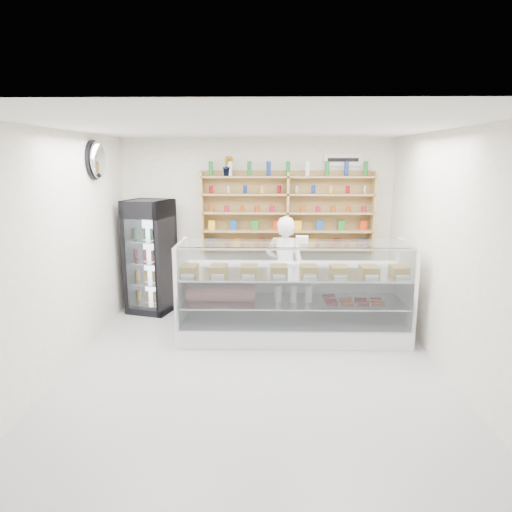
{
  "coord_description": "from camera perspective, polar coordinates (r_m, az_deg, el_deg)",
  "views": [
    {
      "loc": [
        0.12,
        -5.14,
        2.47
      ],
      "look_at": [
        0.01,
        0.9,
        1.18
      ],
      "focal_mm": 32.0,
      "sensor_mm": 36.0,
      "label": 1
    }
  ],
  "objects": [
    {
      "name": "display_counter",
      "position": [
        6.43,
        4.6,
        -7.0
      ],
      "size": [
        3.13,
        0.94,
        1.36
      ],
      "color": "white",
      "rests_on": "floor"
    },
    {
      "name": "wall_sign",
      "position": [
        7.72,
        10.83,
        11.73
      ],
      "size": [
        0.62,
        0.03,
        0.2
      ],
      "primitive_type": "cube",
      "color": "white",
      "rests_on": "back_wall"
    },
    {
      "name": "drinks_cooler",
      "position": [
        7.58,
        -13.06,
        -0.03
      ],
      "size": [
        0.81,
        0.8,
        1.83
      ],
      "rotation": [
        0.0,
        0.0,
        -0.28
      ],
      "color": "black",
      "rests_on": "floor"
    },
    {
      "name": "room",
      "position": [
        5.25,
        -0.29,
        0.35
      ],
      "size": [
        5.0,
        5.0,
        5.0
      ],
      "color": "#A7A8AC",
      "rests_on": "ground"
    },
    {
      "name": "potted_plant",
      "position": [
        7.51,
        -3.54,
        11.18
      ],
      "size": [
        0.2,
        0.18,
        0.32
      ],
      "primitive_type": "imported",
      "rotation": [
        0.0,
        0.0,
        -0.21
      ],
      "color": "#1E6626",
      "rests_on": "wall_shelving"
    },
    {
      "name": "security_mirror",
      "position": [
        6.74,
        -19.19,
        11.27
      ],
      "size": [
        0.15,
        0.5,
        0.5
      ],
      "primitive_type": "ellipsoid",
      "color": "silver",
      "rests_on": "left_wall"
    },
    {
      "name": "wall_shelving",
      "position": [
        7.54,
        3.95,
        5.39
      ],
      "size": [
        2.84,
        0.28,
        1.33
      ],
      "color": "tan",
      "rests_on": "back_wall"
    },
    {
      "name": "shop_worker",
      "position": [
        6.96,
        3.65,
        -1.67
      ],
      "size": [
        0.68,
        0.53,
        1.64
      ],
      "primitive_type": "imported",
      "rotation": [
        0.0,
        0.0,
        2.88
      ],
      "color": "white",
      "rests_on": "floor"
    }
  ]
}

